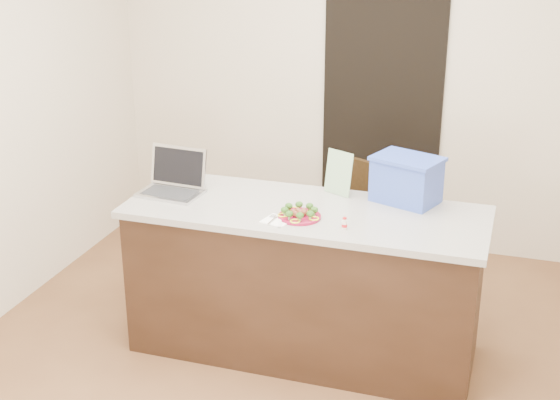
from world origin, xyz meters
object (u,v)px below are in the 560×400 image
(chair, at_px, (362,220))
(yogurt_bottle, at_px, (344,224))
(napkin, at_px, (277,220))
(laptop, at_px, (174,180))
(blue_box, at_px, (406,179))
(plate, at_px, (299,216))
(island, at_px, (304,281))

(chair, bearing_deg, yogurt_bottle, -59.97)
(napkin, height_order, yogurt_bottle, yogurt_bottle)
(laptop, height_order, blue_box, blue_box)
(plate, xyz_separation_m, yogurt_bottle, (0.27, -0.08, 0.02))
(laptop, bearing_deg, blue_box, 14.93)
(napkin, height_order, laptop, laptop)
(laptop, relative_size, blue_box, 0.86)
(island, height_order, napkin, napkin)
(laptop, bearing_deg, plate, -7.50)
(laptop, bearing_deg, napkin, -14.87)
(plate, relative_size, yogurt_bottle, 3.64)
(yogurt_bottle, relative_size, laptop, 0.17)
(island, relative_size, blue_box, 4.65)
(island, bearing_deg, yogurt_bottle, -37.57)
(island, xyz_separation_m, yogurt_bottle, (0.28, -0.21, 0.48))
(plate, bearing_deg, blue_box, 39.75)
(plate, bearing_deg, island, 92.26)
(plate, bearing_deg, napkin, -142.44)
(blue_box, height_order, chair, blue_box)
(napkin, bearing_deg, island, 65.76)
(yogurt_bottle, bearing_deg, blue_box, 64.25)
(chair, bearing_deg, blue_box, -34.91)
(plate, distance_m, yogurt_bottle, 0.28)
(blue_box, xyz_separation_m, chair, (-0.37, 0.60, -0.54))
(island, height_order, plate, plate)
(napkin, xyz_separation_m, chair, (0.25, 1.11, -0.41))
(island, height_order, yogurt_bottle, yogurt_bottle)
(yogurt_bottle, bearing_deg, plate, 164.55)
(island, xyz_separation_m, napkin, (-0.10, -0.22, 0.46))
(napkin, distance_m, blue_box, 0.81)
(laptop, distance_m, chair, 1.39)
(chair, bearing_deg, laptop, -115.35)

